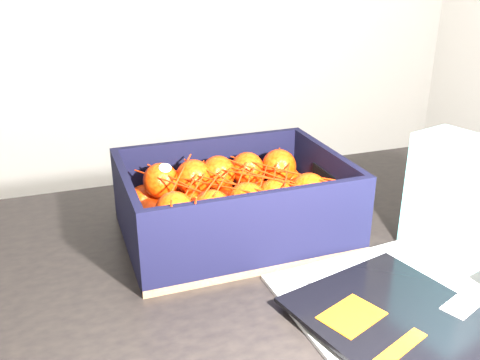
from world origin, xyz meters
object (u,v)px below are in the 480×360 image
object	(u,v)px
produce_crate	(234,211)
retail_carton	(455,198)
table	(310,314)
magazine_stack	(404,316)

from	to	relation	value
produce_crate	retail_carton	distance (m)	0.34
table	retail_carton	size ratio (longest dim) A/B	6.44
retail_carton	table	bearing A→B (deg)	152.06
table	retail_carton	bearing A→B (deg)	-13.02
table	magazine_stack	xyz separation A→B (m)	(0.04, -0.17, 0.11)
table	produce_crate	bearing A→B (deg)	125.48
magazine_stack	produce_crate	world-z (taller)	produce_crate
magazine_stack	produce_crate	bearing A→B (deg)	113.12
table	produce_crate	world-z (taller)	produce_crate
table	produce_crate	xyz separation A→B (m)	(-0.09, 0.12, 0.14)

